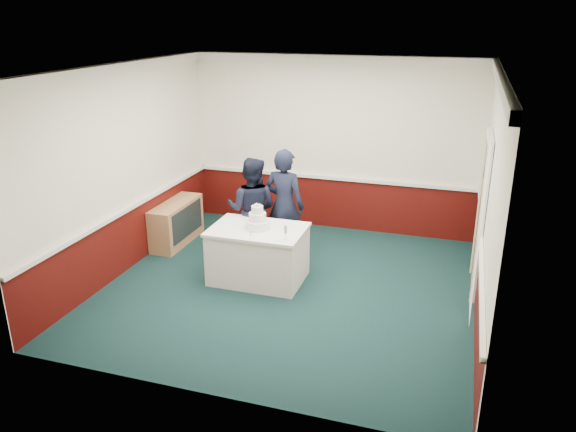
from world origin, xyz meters
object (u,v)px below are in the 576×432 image
(cake_knife, at_px, (250,233))
(cake_table, at_px, (258,254))
(person_man, at_px, (252,209))
(champagne_flute, at_px, (285,230))
(wedding_cake, at_px, (257,221))
(person_woman, at_px, (284,206))
(sideboard, at_px, (177,223))

(cake_knife, bearing_deg, cake_table, 60.46)
(person_man, bearing_deg, champagne_flute, 126.73)
(wedding_cake, relative_size, person_woman, 0.21)
(cake_table, bearing_deg, champagne_flute, -29.25)
(wedding_cake, relative_size, cake_knife, 1.65)
(cake_table, xyz_separation_m, person_woman, (0.13, 0.80, 0.48))
(sideboard, height_order, cake_knife, cake_knife)
(person_man, height_order, person_woman, person_woman)
(sideboard, relative_size, person_woman, 0.68)
(person_man, xyz_separation_m, person_woman, (0.47, 0.14, 0.07))
(cake_table, height_order, person_man, person_man)
(cake_knife, xyz_separation_m, champagne_flute, (0.53, -0.08, 0.14))
(sideboard, distance_m, person_man, 1.53)
(cake_table, relative_size, wedding_cake, 3.63)
(wedding_cake, height_order, person_woman, person_woman)
(person_man, bearing_deg, person_woman, -168.77)
(cake_table, relative_size, person_man, 0.81)
(sideboard, height_order, wedding_cake, wedding_cake)
(sideboard, bearing_deg, person_woman, -2.74)
(sideboard, xyz_separation_m, wedding_cake, (1.78, -0.90, 0.55))
(person_man, bearing_deg, cake_knife, 104.84)
(wedding_cake, xyz_separation_m, person_man, (-0.34, 0.67, -0.09))
(wedding_cake, height_order, cake_knife, wedding_cake)
(wedding_cake, bearing_deg, sideboard, 153.27)
(champagne_flute, height_order, person_man, person_man)
(sideboard, xyz_separation_m, person_man, (1.44, -0.23, 0.46))
(person_woman, bearing_deg, champagne_flute, 115.80)
(sideboard, relative_size, cake_knife, 5.45)
(wedding_cake, height_order, champagne_flute, wedding_cake)
(cake_table, height_order, wedding_cake, wedding_cake)
(cake_knife, bearing_deg, sideboard, 126.93)
(cake_table, xyz_separation_m, wedding_cake, (-0.00, 0.00, 0.50))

